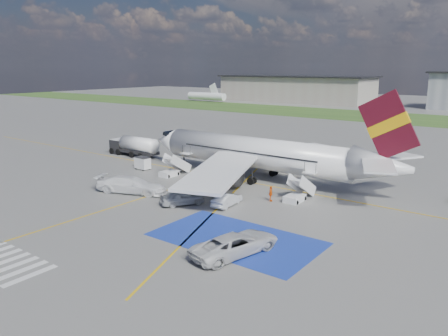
{
  "coord_description": "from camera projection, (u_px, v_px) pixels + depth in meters",
  "views": [
    {
      "loc": [
        29.76,
        -32.11,
        14.15
      ],
      "look_at": [
        2.45,
        4.39,
        3.5
      ],
      "focal_mm": 35.0,
      "sensor_mm": 36.0,
      "label": 1
    }
  ],
  "objects": [
    {
      "name": "ground",
      "position": [
        180.0,
        205.0,
        45.62
      ],
      "size": [
        400.0,
        400.0,
        0.0
      ],
      "primitive_type": "plane",
      "color": "#60605E",
      "rests_on": "ground"
    },
    {
      "name": "grass_strip",
      "position": [
        414.0,
        119.0,
        119.69
      ],
      "size": [
        400.0,
        30.0,
        0.01
      ],
      "primitive_type": "cube",
      "color": "#2D4C1E",
      "rests_on": "ground"
    },
    {
      "name": "taxiway_line_main",
      "position": [
        245.0,
        181.0,
        54.98
      ],
      "size": [
        120.0,
        0.2,
        0.01
      ],
      "primitive_type": "cube",
      "color": "gold",
      "rests_on": "ground"
    },
    {
      "name": "taxiway_line_cross",
      "position": [
        68.0,
        222.0,
        40.74
      ],
      "size": [
        0.2,
        60.0,
        0.01
      ],
      "primitive_type": "cube",
      "color": "gold",
      "rests_on": "ground"
    },
    {
      "name": "taxiway_line_diag",
      "position": [
        245.0,
        181.0,
        54.98
      ],
      "size": [
        20.71,
        56.45,
        0.01
      ],
      "primitive_type": "cube",
      "rotation": [
        0.0,
        0.0,
        0.35
      ],
      "color": "gold",
      "rests_on": "ground"
    },
    {
      "name": "staging_box",
      "position": [
        236.0,
        239.0,
        36.67
      ],
      "size": [
        14.0,
        8.0,
        0.01
      ],
      "primitive_type": "cube",
      "color": "#1A339C",
      "rests_on": "ground"
    },
    {
      "name": "crosswalk",
      "position": [
        0.0,
        260.0,
        32.64
      ],
      "size": [
        9.0,
        4.0,
        0.01
      ],
      "color": "silver",
      "rests_on": "ground"
    },
    {
      "name": "terminal_west",
      "position": [
        296.0,
        89.0,
        177.93
      ],
      "size": [
        60.0,
        22.0,
        10.0
      ],
      "primitive_type": "cube",
      "color": "gray",
      "rests_on": "ground"
    },
    {
      "name": "airliner",
      "position": [
        264.0,
        154.0,
        54.89
      ],
      "size": [
        36.81,
        32.95,
        11.92
      ],
      "color": "white",
      "rests_on": "ground"
    },
    {
      "name": "airstairs_fwd",
      "position": [
        171.0,
        171.0,
        57.81
      ],
      "size": [
        1.9,
        5.2,
        3.6
      ],
      "color": "white",
      "rests_on": "ground"
    },
    {
      "name": "airstairs_aft",
      "position": [
        297.0,
        195.0,
        47.02
      ],
      "size": [
        1.9,
        5.2,
        3.6
      ],
      "color": "white",
      "rests_on": "ground"
    },
    {
      "name": "fuel_tanker",
      "position": [
        134.0,
        148.0,
        70.27
      ],
      "size": [
        9.36,
        2.64,
        3.19
      ],
      "rotation": [
        0.0,
        0.0,
        -0.0
      ],
      "color": "black",
      "rests_on": "ground"
    },
    {
      "name": "gpu_cart",
      "position": [
        143.0,
        164.0,
        61.14
      ],
      "size": [
        2.25,
        1.54,
        1.79
      ],
      "rotation": [
        0.0,
        0.0,
        -0.07
      ],
      "color": "white",
      "rests_on": "ground"
    },
    {
      "name": "car_silver_a",
      "position": [
        182.0,
        197.0,
        45.62
      ],
      "size": [
        3.96,
        4.95,
        1.58
      ],
      "primitive_type": "imported",
      "rotation": [
        0.0,
        0.0,
        2.61
      ],
      "color": "#B2B5B9",
      "rests_on": "ground"
    },
    {
      "name": "car_silver_b",
      "position": [
        227.0,
        199.0,
        45.25
      ],
      "size": [
        1.86,
        4.29,
        1.37
      ],
      "primitive_type": "imported",
      "rotation": [
        0.0,
        0.0,
        3.24
      ],
      "color": "#ADB1B5",
      "rests_on": "ground"
    },
    {
      "name": "van_white_a",
      "position": [
        236.0,
        241.0,
        33.51
      ],
      "size": [
        3.96,
        6.29,
        2.19
      ],
      "primitive_type": "imported",
      "rotation": [
        0.0,
        0.0,
        2.91
      ],
      "color": "silver",
      "rests_on": "ground"
    },
    {
      "name": "van_white_b",
      "position": [
        131.0,
        182.0,
        49.81
      ],
      "size": [
        6.83,
        4.55,
        2.48
      ],
      "primitive_type": "imported",
      "rotation": [
        0.0,
        0.0,
        1.91
      ],
      "color": "white",
      "rests_on": "ground"
    },
    {
      "name": "crew_fwd",
      "position": [
        205.0,
        171.0,
        56.64
      ],
      "size": [
        0.74,
        0.59,
        1.78
      ],
      "primitive_type": "imported",
      "rotation": [
        0.0,
        0.0,
        0.29
      ],
      "color": "orange",
      "rests_on": "ground"
    },
    {
      "name": "crew_nose",
      "position": [
        178.0,
        165.0,
        60.23
      ],
      "size": [
        1.08,
        1.08,
        1.77
      ],
      "primitive_type": "imported",
      "rotation": [
        0.0,
        0.0,
        -0.77
      ],
      "color": "orange",
      "rests_on": "ground"
    },
    {
      "name": "crew_aft",
      "position": [
        271.0,
        194.0,
        46.73
      ],
      "size": [
        0.8,
        1.04,
        1.65
      ],
      "primitive_type": "imported",
      "rotation": [
        0.0,
        0.0,
        2.05
      ],
      "color": "#F7600D",
      "rests_on": "ground"
    }
  ]
}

